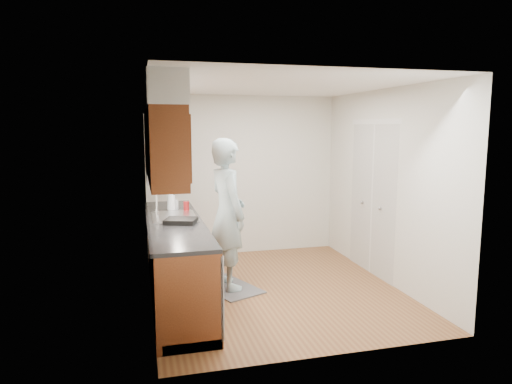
% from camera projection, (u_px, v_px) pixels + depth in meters
% --- Properties ---
extents(floor, '(3.50, 3.50, 0.00)m').
position_uv_depth(floor, '(274.00, 289.00, 5.73)').
color(floor, brown).
rests_on(floor, ground).
extents(ceiling, '(3.50, 3.50, 0.00)m').
position_uv_depth(ceiling, '(275.00, 85.00, 5.38)').
color(ceiling, white).
rests_on(ceiling, wall_left).
extents(wall_left, '(0.02, 3.50, 2.50)m').
position_uv_depth(wall_left, '(148.00, 195.00, 5.18)').
color(wall_left, silver).
rests_on(wall_left, floor).
extents(wall_right, '(0.02, 3.50, 2.50)m').
position_uv_depth(wall_right, '(385.00, 186.00, 5.92)').
color(wall_right, silver).
rests_on(wall_right, floor).
extents(wall_back, '(3.00, 0.02, 2.50)m').
position_uv_depth(wall_back, '(243.00, 175.00, 7.23)').
color(wall_back, silver).
rests_on(wall_back, floor).
extents(counter, '(0.64, 2.80, 1.30)m').
position_uv_depth(counter, '(177.00, 258.00, 5.36)').
color(counter, brown).
rests_on(counter, floor).
extents(upper_cabinets, '(0.47, 2.80, 1.21)m').
position_uv_depth(upper_cabinets, '(161.00, 133.00, 5.17)').
color(upper_cabinets, brown).
rests_on(upper_cabinets, wall_left).
extents(closet_door, '(0.02, 1.22, 2.05)m').
position_uv_depth(closet_door, '(372.00, 200.00, 6.24)').
color(closet_door, white).
rests_on(closet_door, wall_right).
extents(floor_mat, '(0.84, 1.04, 0.02)m').
position_uv_depth(floor_mat, '(228.00, 287.00, 5.77)').
color(floor_mat, slate).
rests_on(floor_mat, floor).
extents(person, '(0.65, 0.84, 2.11)m').
position_uv_depth(person, '(227.00, 204.00, 5.62)').
color(person, '#92ACB2').
rests_on(person, floor_mat).
extents(soap_bottle_a, '(0.14, 0.14, 0.30)m').
position_uv_depth(soap_bottle_a, '(171.00, 200.00, 5.84)').
color(soap_bottle_a, '#B4BDC4').
rests_on(soap_bottle_a, counter).
extents(soap_bottle_b, '(0.09, 0.09, 0.19)m').
position_uv_depth(soap_bottle_b, '(175.00, 203.00, 5.94)').
color(soap_bottle_b, '#B4BDC4').
rests_on(soap_bottle_b, counter).
extents(soda_can, '(0.09, 0.09, 0.13)m').
position_uv_depth(soda_can, '(186.00, 207.00, 5.82)').
color(soda_can, maroon).
rests_on(soda_can, counter).
extents(steel_can, '(0.07, 0.07, 0.12)m').
position_uv_depth(steel_can, '(176.00, 204.00, 6.03)').
color(steel_can, '#A5A5AA').
rests_on(steel_can, counter).
extents(dish_rack, '(0.42, 0.38, 0.05)m').
position_uv_depth(dish_rack, '(181.00, 221.00, 5.13)').
color(dish_rack, black).
rests_on(dish_rack, counter).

